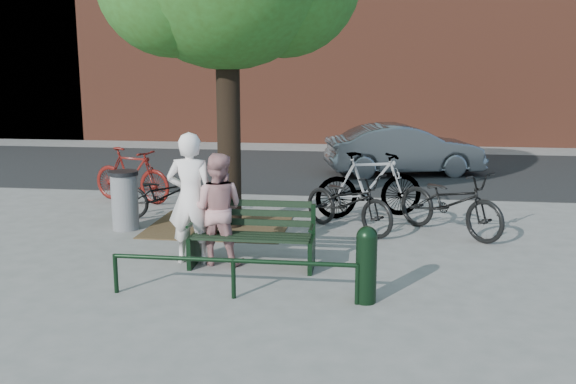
# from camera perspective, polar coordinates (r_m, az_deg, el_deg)

# --- Properties ---
(ground) EXTENTS (90.00, 90.00, 0.00)m
(ground) POSITION_cam_1_polar(r_m,az_deg,el_deg) (9.09, -3.22, -6.72)
(ground) COLOR gray
(ground) RESTS_ON ground
(dirt_pit) EXTENTS (2.40, 2.00, 0.02)m
(dirt_pit) POSITION_cam_1_polar(r_m,az_deg,el_deg) (11.36, -6.12, -3.01)
(dirt_pit) COLOR brown
(dirt_pit) RESTS_ON ground
(road) EXTENTS (40.00, 7.00, 0.01)m
(road) POSITION_cam_1_polar(r_m,az_deg,el_deg) (17.29, 2.03, 2.04)
(road) COLOR black
(road) RESTS_ON ground
(park_bench) EXTENTS (1.74, 0.54, 0.97)m
(park_bench) POSITION_cam_1_polar(r_m,az_deg,el_deg) (9.03, -3.16, -3.68)
(park_bench) COLOR black
(park_bench) RESTS_ON ground
(guard_railing) EXTENTS (3.06, 0.06, 0.51)m
(guard_railing) POSITION_cam_1_polar(r_m,az_deg,el_deg) (7.85, -4.89, -6.62)
(guard_railing) COLOR black
(guard_railing) RESTS_ON ground
(person_left) EXTENTS (0.69, 0.45, 1.88)m
(person_left) POSITION_cam_1_polar(r_m,az_deg,el_deg) (9.19, -8.64, -0.56)
(person_left) COLOR white
(person_left) RESTS_ON ground
(person_right) EXTENTS (0.82, 0.66, 1.60)m
(person_right) POSITION_cam_1_polar(r_m,az_deg,el_deg) (9.13, -6.29, -1.50)
(person_right) COLOR tan
(person_right) RESTS_ON ground
(bollard) EXTENTS (0.25, 0.25, 0.94)m
(bollard) POSITION_cam_1_polar(r_m,az_deg,el_deg) (7.72, 6.98, -6.19)
(bollard) COLOR black
(bollard) RESTS_ON ground
(litter_bin) EXTENTS (0.50, 0.50, 1.02)m
(litter_bin) POSITION_cam_1_polar(r_m,az_deg,el_deg) (11.36, -14.31, -0.69)
(litter_bin) COLOR gray
(litter_bin) RESTS_ON ground
(bicycle_a) EXTENTS (1.84, 0.81, 0.94)m
(bicycle_a) POSITION_cam_1_polar(r_m,az_deg,el_deg) (11.85, -11.06, -0.28)
(bicycle_a) COLOR black
(bicycle_a) RESTS_ON ground
(bicycle_b) EXTENTS (1.95, 1.09, 1.13)m
(bicycle_b) POSITION_cam_1_polar(r_m,az_deg,el_deg) (13.54, -13.74, 1.47)
(bicycle_b) COLOR #550F0C
(bicycle_b) RESTS_ON ground
(bicycle_c) EXTENTS (1.92, 1.77, 1.02)m
(bicycle_c) POSITION_cam_1_polar(r_m,az_deg,el_deg) (10.94, 5.41, -0.86)
(bicycle_c) COLOR black
(bicycle_c) RESTS_ON ground
(bicycle_d) EXTENTS (2.12, 1.22, 1.23)m
(bicycle_d) POSITION_cam_1_polar(r_m,az_deg,el_deg) (11.94, 7.24, 0.66)
(bicycle_d) COLOR gray
(bicycle_d) RESTS_ON ground
(bicycle_e) EXTENTS (2.02, 1.97, 1.10)m
(bicycle_e) POSITION_cam_1_polar(r_m,az_deg,el_deg) (11.00, 14.23, -0.88)
(bicycle_e) COLOR black
(bicycle_e) RESTS_ON ground
(parked_car) EXTENTS (4.15, 2.28, 1.30)m
(parked_car) POSITION_cam_1_polar(r_m,az_deg,el_deg) (16.64, 10.29, 3.73)
(parked_car) COLOR slate
(parked_car) RESTS_ON ground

